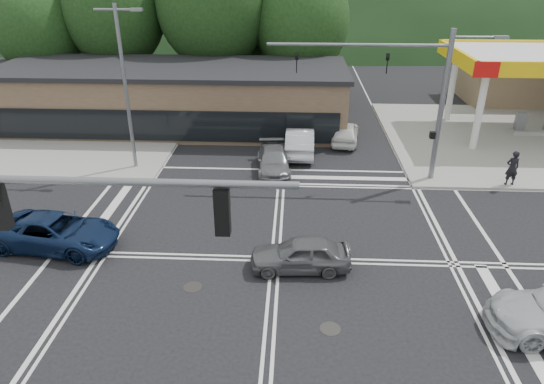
{
  "coord_description": "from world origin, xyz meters",
  "views": [
    {
      "loc": [
        0.69,
        -16.51,
        11.11
      ],
      "look_at": [
        -0.3,
        3.38,
        1.4
      ],
      "focal_mm": 32.0,
      "sensor_mm": 36.0,
      "label": 1
    }
  ],
  "objects_px": {
    "car_blue_west": "(56,232)",
    "car_grey_center": "(301,254)",
    "pedestrian": "(512,168)",
    "car_queue_a": "(300,141)",
    "car_queue_b": "(345,132)",
    "car_northbound": "(273,161)"
  },
  "relations": [
    {
      "from": "car_queue_b",
      "to": "car_northbound",
      "type": "distance_m",
      "value": 6.73
    },
    {
      "from": "car_blue_west",
      "to": "pedestrian",
      "type": "bearing_deg",
      "value": -64.29
    },
    {
      "from": "car_blue_west",
      "to": "car_grey_center",
      "type": "distance_m",
      "value": 10.29
    },
    {
      "from": "car_blue_west",
      "to": "car_queue_a",
      "type": "distance_m",
      "value": 15.36
    },
    {
      "from": "car_grey_center",
      "to": "car_queue_a",
      "type": "relative_size",
      "value": 0.8
    },
    {
      "from": "car_queue_a",
      "to": "pedestrian",
      "type": "relative_size",
      "value": 2.58
    },
    {
      "from": "car_queue_b",
      "to": "pedestrian",
      "type": "height_order",
      "value": "pedestrian"
    },
    {
      "from": "car_queue_a",
      "to": "pedestrian",
      "type": "xyz_separation_m",
      "value": [
        11.14,
        -4.46,
        0.29
      ]
    },
    {
      "from": "car_queue_b",
      "to": "car_grey_center",
      "type": "bearing_deg",
      "value": 86.62
    },
    {
      "from": "car_northbound",
      "to": "car_blue_west",
      "type": "bearing_deg",
      "value": -141.04
    },
    {
      "from": "pedestrian",
      "to": "car_queue_b",
      "type": "bearing_deg",
      "value": -42.28
    },
    {
      "from": "car_queue_b",
      "to": "car_queue_a",
      "type": "bearing_deg",
      "value": 42.48
    },
    {
      "from": "car_queue_a",
      "to": "car_queue_b",
      "type": "xyz_separation_m",
      "value": [
        3.0,
        2.04,
        -0.11
      ]
    },
    {
      "from": "car_queue_b",
      "to": "car_northbound",
      "type": "relative_size",
      "value": 0.93
    },
    {
      "from": "car_grey_center",
      "to": "car_queue_a",
      "type": "distance_m",
      "value": 12.54
    },
    {
      "from": "car_grey_center",
      "to": "pedestrian",
      "type": "relative_size",
      "value": 2.06
    },
    {
      "from": "car_northbound",
      "to": "car_queue_a",
      "type": "bearing_deg",
      "value": 57.8
    },
    {
      "from": "pedestrian",
      "to": "car_northbound",
      "type": "bearing_deg",
      "value": -10.45
    },
    {
      "from": "car_queue_a",
      "to": "car_queue_b",
      "type": "distance_m",
      "value": 3.63
    },
    {
      "from": "car_blue_west",
      "to": "car_northbound",
      "type": "relative_size",
      "value": 1.18
    },
    {
      "from": "car_queue_a",
      "to": "car_queue_b",
      "type": "bearing_deg",
      "value": -144.99
    },
    {
      "from": "car_blue_west",
      "to": "car_queue_a",
      "type": "xyz_separation_m",
      "value": [
        10.23,
        11.46,
        0.08
      ]
    }
  ]
}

